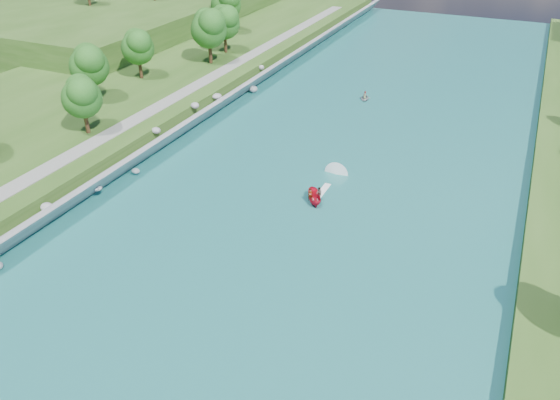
% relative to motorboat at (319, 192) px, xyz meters
% --- Properties ---
extents(ground, '(260.00, 260.00, 0.00)m').
position_rel_motorboat_xyz_m(ground, '(-1.54, -15.89, -0.77)').
color(ground, '#2D5119').
rests_on(ground, ground).
extents(river_water, '(55.00, 240.00, 0.10)m').
position_rel_motorboat_xyz_m(river_water, '(-1.54, 4.11, -0.72)').
color(river_water, '#195F61').
rests_on(river_water, ground).
extents(berm_west, '(45.00, 240.00, 3.50)m').
position_rel_motorboat_xyz_m(berm_west, '(-51.54, 4.11, 0.98)').
color(berm_west, '#2D5119').
rests_on(berm_west, ground).
extents(ridge_west, '(60.00, 120.00, 9.00)m').
position_rel_motorboat_xyz_m(ridge_west, '(-84.04, 79.11, 3.73)').
color(ridge_west, '#2D5119').
rests_on(ridge_west, ground).
extents(riprap_bank, '(4.22, 236.00, 4.57)m').
position_rel_motorboat_xyz_m(riprap_bank, '(-27.40, 3.32, 1.03)').
color(riprap_bank, slate).
rests_on(riprap_bank, ground).
extents(riverside_path, '(3.00, 200.00, 0.10)m').
position_rel_motorboat_xyz_m(riverside_path, '(-34.04, 4.11, 2.78)').
color(riverside_path, gray).
rests_on(riverside_path, berm_west).
extents(trees_west, '(18.50, 146.84, 13.46)m').
position_rel_motorboat_xyz_m(trees_west, '(-42.73, -2.66, 8.79)').
color(trees_west, '#144D17').
rests_on(trees_west, berm_west).
extents(motorboat, '(3.60, 18.91, 2.09)m').
position_rel_motorboat_xyz_m(motorboat, '(0.00, 0.00, 0.00)').
color(motorboat, red).
rests_on(motorboat, river_water).
extents(raft, '(2.85, 3.53, 1.70)m').
position_rel_motorboat_xyz_m(raft, '(-5.33, 38.83, -0.29)').
color(raft, gray).
rests_on(raft, river_water).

